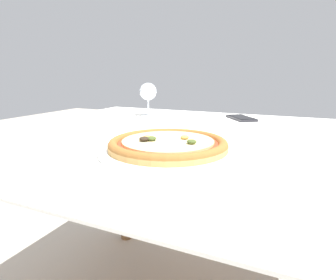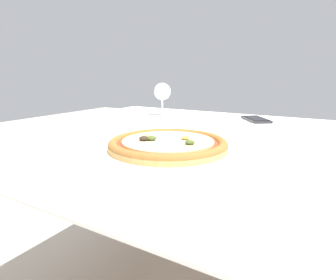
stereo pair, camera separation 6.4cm
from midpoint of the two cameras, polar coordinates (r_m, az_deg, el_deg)
dining_table at (r=0.85m, az=1.49°, el=-4.38°), size 1.22×1.04×0.71m
pizza_plate at (r=0.64m, az=-2.86°, el=-1.19°), size 0.32×0.32×0.04m
fork at (r=0.96m, az=-21.98°, el=1.87°), size 0.06×0.17×0.00m
wine_glass_far_left at (r=1.20m, az=-5.59°, el=9.55°), size 0.07×0.07×0.14m
cell_phone at (r=1.15m, az=13.11°, el=4.38°), size 0.14×0.16×0.01m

